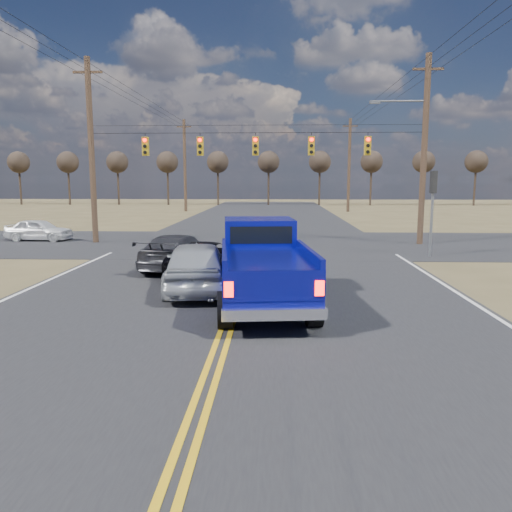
{
  "coord_description": "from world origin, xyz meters",
  "views": [
    {
      "loc": [
        1.17,
        -9.44,
        3.51
      ],
      "look_at": [
        0.62,
        3.66,
        1.5
      ],
      "focal_mm": 35.0,
      "sensor_mm": 36.0,
      "label": 1
    }
  ],
  "objects_px": {
    "black_suv": "(206,258)",
    "pickup_truck": "(262,265)",
    "white_car_queue": "(269,240)",
    "silver_suv": "(197,266)",
    "dgrey_car_queue": "(178,251)",
    "cross_car_west": "(39,230)"
  },
  "relations": [
    {
      "from": "black_suv",
      "to": "pickup_truck",
      "type": "bearing_deg",
      "value": 123.41
    },
    {
      "from": "white_car_queue",
      "to": "pickup_truck",
      "type": "bearing_deg",
      "value": 90.36
    },
    {
      "from": "silver_suv",
      "to": "dgrey_car_queue",
      "type": "xyz_separation_m",
      "value": [
        -1.39,
        4.0,
        -0.13
      ]
    },
    {
      "from": "dgrey_car_queue",
      "to": "silver_suv",
      "type": "bearing_deg",
      "value": 118.84
    },
    {
      "from": "pickup_truck",
      "to": "black_suv",
      "type": "distance_m",
      "value": 5.1
    },
    {
      "from": "silver_suv",
      "to": "black_suv",
      "type": "xyz_separation_m",
      "value": [
        -0.13,
        2.9,
        -0.2
      ]
    },
    {
      "from": "silver_suv",
      "to": "dgrey_car_queue",
      "type": "bearing_deg",
      "value": -77.4
    },
    {
      "from": "silver_suv",
      "to": "cross_car_west",
      "type": "distance_m",
      "value": 16.94
    },
    {
      "from": "pickup_truck",
      "to": "white_car_queue",
      "type": "distance_m",
      "value": 9.09
    },
    {
      "from": "dgrey_car_queue",
      "to": "cross_car_west",
      "type": "xyz_separation_m",
      "value": [
        -9.82,
        8.69,
        -0.05
      ]
    },
    {
      "from": "pickup_truck",
      "to": "white_car_queue",
      "type": "xyz_separation_m",
      "value": [
        0.02,
        9.08,
        -0.37
      ]
    },
    {
      "from": "black_suv",
      "to": "dgrey_car_queue",
      "type": "distance_m",
      "value": 1.68
    },
    {
      "from": "black_suv",
      "to": "silver_suv",
      "type": "bearing_deg",
      "value": 99.49
    },
    {
      "from": "silver_suv",
      "to": "white_car_queue",
      "type": "bearing_deg",
      "value": -112.75
    },
    {
      "from": "cross_car_west",
      "to": "dgrey_car_queue",
      "type": "bearing_deg",
      "value": -127.2
    },
    {
      "from": "pickup_truck",
      "to": "black_suv",
      "type": "xyz_separation_m",
      "value": [
        -2.26,
        4.55,
        -0.51
      ]
    },
    {
      "from": "white_car_queue",
      "to": "black_suv",
      "type": "bearing_deg",
      "value": 63.78
    },
    {
      "from": "dgrey_car_queue",
      "to": "cross_car_west",
      "type": "relative_size",
      "value": 1.27
    },
    {
      "from": "pickup_truck",
      "to": "silver_suv",
      "type": "relative_size",
      "value": 1.34
    },
    {
      "from": "silver_suv",
      "to": "white_car_queue",
      "type": "xyz_separation_m",
      "value": [
        2.16,
        7.43,
        -0.06
      ]
    },
    {
      "from": "pickup_truck",
      "to": "dgrey_car_queue",
      "type": "relative_size",
      "value": 1.35
    },
    {
      "from": "white_car_queue",
      "to": "cross_car_west",
      "type": "height_order",
      "value": "white_car_queue"
    }
  ]
}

